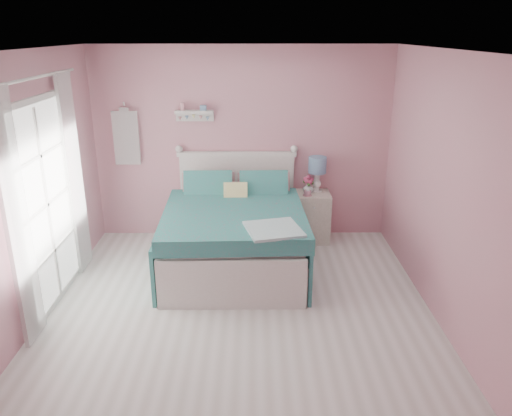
{
  "coord_description": "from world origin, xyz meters",
  "views": [
    {
      "loc": [
        0.15,
        -4.42,
        2.76
      ],
      "look_at": [
        0.18,
        1.2,
        0.75
      ],
      "focal_mm": 35.0,
      "sensor_mm": 36.0,
      "label": 1
    }
  ],
  "objects_px": {
    "bed": "(235,235)",
    "nightstand": "(312,217)",
    "vase": "(308,188)",
    "teacup": "(307,193)",
    "table_lamp": "(317,168)"
  },
  "relations": [
    {
      "from": "bed",
      "to": "table_lamp",
      "type": "distance_m",
      "value": 1.53
    },
    {
      "from": "nightstand",
      "to": "teacup",
      "type": "relative_size",
      "value": 7.09
    },
    {
      "from": "table_lamp",
      "to": "teacup",
      "type": "xyz_separation_m",
      "value": [
        -0.14,
        -0.19,
        -0.3
      ]
    },
    {
      "from": "teacup",
      "to": "vase",
      "type": "bearing_deg",
      "value": 78.38
    },
    {
      "from": "bed",
      "to": "table_lamp",
      "type": "xyz_separation_m",
      "value": [
        1.09,
        0.88,
        0.61
      ]
    },
    {
      "from": "nightstand",
      "to": "teacup",
      "type": "bearing_deg",
      "value": -128.73
    },
    {
      "from": "vase",
      "to": "teacup",
      "type": "xyz_separation_m",
      "value": [
        -0.02,
        -0.1,
        -0.04
      ]
    },
    {
      "from": "table_lamp",
      "to": "teacup",
      "type": "distance_m",
      "value": 0.38
    },
    {
      "from": "table_lamp",
      "to": "vase",
      "type": "bearing_deg",
      "value": -144.75
    },
    {
      "from": "vase",
      "to": "teacup",
      "type": "relative_size",
      "value": 1.58
    },
    {
      "from": "bed",
      "to": "teacup",
      "type": "bearing_deg",
      "value": 34.08
    },
    {
      "from": "nightstand",
      "to": "vase",
      "type": "distance_m",
      "value": 0.42
    },
    {
      "from": "bed",
      "to": "nightstand",
      "type": "height_order",
      "value": "bed"
    },
    {
      "from": "bed",
      "to": "vase",
      "type": "distance_m",
      "value": 1.3
    },
    {
      "from": "table_lamp",
      "to": "vase",
      "type": "relative_size",
      "value": 3.18
    }
  ]
}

